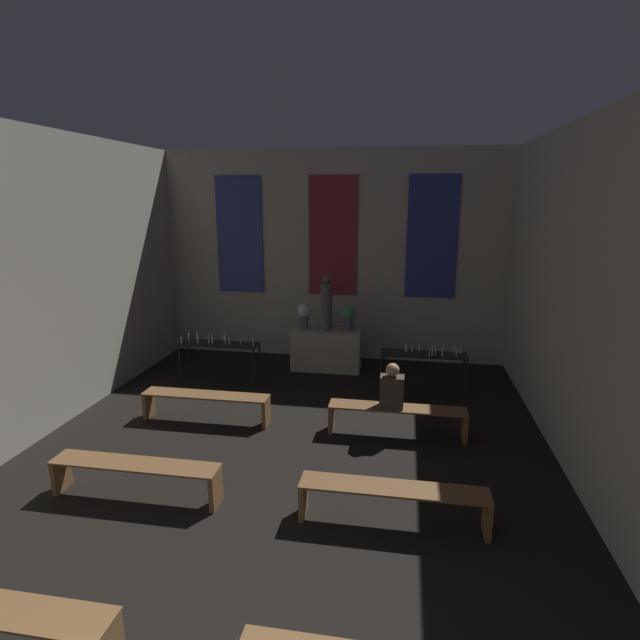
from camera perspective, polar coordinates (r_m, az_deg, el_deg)
wall_back at (r=11.15m, az=1.51°, el=7.36°), size 7.82×0.16×4.61m
wall_left at (r=8.33m, az=-31.16°, el=3.02°), size 0.12×9.68×4.61m
wall_right at (r=6.73m, az=29.28°, el=1.13°), size 0.12×9.68×4.61m
altar at (r=10.62m, az=0.72°, el=-3.40°), size 1.46×0.58×0.88m
statue at (r=10.38m, az=0.74°, el=1.74°), size 0.24×0.24×1.15m
flower_vase_left at (r=10.50m, az=-1.82°, el=0.77°), size 0.29×0.29×0.54m
flower_vase_right at (r=10.36m, az=3.33°, el=0.57°), size 0.29×0.29×0.54m
candle_rack_left at (r=10.09m, az=-11.49°, el=-3.10°), size 1.58×0.46×0.98m
candle_rack_right at (r=9.44m, az=11.80°, el=-4.27°), size 1.58×0.46×0.98m
pew_second_left at (r=6.70m, az=-20.33°, el=-15.99°), size 2.09×0.36×0.47m
pew_second_right at (r=5.93m, az=8.35°, el=-19.38°), size 2.09×0.36×0.47m
pew_back_left at (r=8.47m, az=-12.91°, el=-9.03°), size 2.09×0.36×0.47m
pew_back_right at (r=7.87m, az=8.79°, el=-10.63°), size 2.09×0.36×0.47m
person_seated at (r=7.71m, az=8.22°, el=-7.69°), size 0.36×0.24×0.70m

